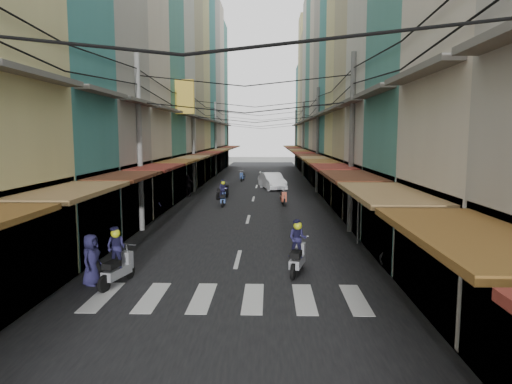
% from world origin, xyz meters
% --- Properties ---
extents(ground, '(160.00, 160.00, 0.00)m').
position_xyz_m(ground, '(0.00, 0.00, 0.00)').
color(ground, '#61615D').
rests_on(ground, ground).
extents(road, '(10.00, 80.00, 0.02)m').
position_xyz_m(road, '(0.00, 20.00, 0.01)').
color(road, black).
rests_on(road, ground).
extents(sidewalk_left, '(3.00, 80.00, 0.06)m').
position_xyz_m(sidewalk_left, '(-6.50, 20.00, 0.03)').
color(sidewalk_left, gray).
rests_on(sidewalk_left, ground).
extents(sidewalk_right, '(3.00, 80.00, 0.06)m').
position_xyz_m(sidewalk_right, '(6.50, 20.00, 0.03)').
color(sidewalk_right, gray).
rests_on(sidewalk_right, ground).
extents(crosswalk, '(7.55, 2.40, 0.01)m').
position_xyz_m(crosswalk, '(-0.00, -6.00, 0.03)').
color(crosswalk, silver).
rests_on(crosswalk, ground).
extents(building_row_left, '(7.80, 67.67, 23.70)m').
position_xyz_m(building_row_left, '(-7.92, 16.56, 9.78)').
color(building_row_left, beige).
rests_on(building_row_left, ground).
extents(building_row_right, '(7.80, 68.98, 22.59)m').
position_xyz_m(building_row_right, '(7.92, 16.45, 9.41)').
color(building_row_right, teal).
rests_on(building_row_right, ground).
extents(utility_poles, '(10.20, 66.13, 8.20)m').
position_xyz_m(utility_poles, '(0.00, 15.01, 6.59)').
color(utility_poles, gray).
rests_on(utility_poles, ground).
extents(white_car, '(5.25, 3.10, 1.74)m').
position_xyz_m(white_car, '(1.37, 20.06, 0.00)').
color(white_car, white).
rests_on(white_car, ground).
extents(bicycle, '(1.82, 0.91, 1.20)m').
position_xyz_m(bicycle, '(5.81, -3.00, 0.00)').
color(bicycle, black).
rests_on(bicycle, ground).
extents(moving_scooters, '(5.98, 33.79, 1.78)m').
position_xyz_m(moving_scooters, '(-0.87, 5.77, 0.51)').
color(moving_scooters, black).
rests_on(moving_scooters, ground).
extents(parked_scooters, '(13.07, 15.20, 0.99)m').
position_xyz_m(parked_scooters, '(4.03, -2.94, 0.46)').
color(parked_scooters, black).
rests_on(parked_scooters, ground).
extents(pedestrians, '(13.99, 22.39, 2.22)m').
position_xyz_m(pedestrians, '(-4.06, 4.12, 1.04)').
color(pedestrians, black).
rests_on(pedestrians, ground).
extents(market_umbrella, '(2.27, 2.27, 2.39)m').
position_xyz_m(market_umbrella, '(6.11, -5.42, 2.10)').
color(market_umbrella, '#B2B2B7').
rests_on(market_umbrella, ground).
extents(traffic_sign, '(0.10, 0.62, 2.83)m').
position_xyz_m(traffic_sign, '(4.78, 0.57, 2.05)').
color(traffic_sign, gray).
rests_on(traffic_sign, ground).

